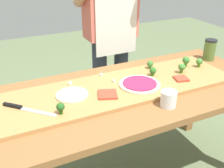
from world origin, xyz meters
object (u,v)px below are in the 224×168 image
(pizza_whole_white_garlic, at_px, (72,94))
(pizza_slice_near_right, at_px, (108,94))
(cheese_crumble_c, at_px, (114,81))
(flour_cup, at_px, (168,100))
(broccoli_floret_front_left, at_px, (186,61))
(cheese_crumble_a, at_px, (70,83))
(sauce_jar, at_px, (210,50))
(chefs_knife, at_px, (22,108))
(prep_table, at_px, (121,105))
(cheese_crumble_b, at_px, (102,75))
(broccoli_floret_back_mid, at_px, (199,62))
(broccoli_floret_center_left, at_px, (182,67))
(broccoli_floret_center_right, at_px, (150,64))
(broccoli_floret_front_right, at_px, (153,71))
(broccoli_floret_back_left, at_px, (61,107))
(pizza_slice_near_left, at_px, (181,79))
(pizza_whole_beet_magenta, at_px, (140,84))
(cook_center, at_px, (111,25))

(pizza_whole_white_garlic, height_order, pizza_slice_near_right, pizza_whole_white_garlic)
(cheese_crumble_c, bearing_deg, flour_cup, -64.88)
(broccoli_floret_front_left, height_order, cheese_crumble_a, broccoli_floret_front_left)
(pizza_slice_near_right, bearing_deg, pizza_whole_white_garlic, 155.66)
(cheese_crumble_c, distance_m, sauce_jar, 0.85)
(chefs_knife, relative_size, cheese_crumble_a, 12.34)
(prep_table, distance_m, cheese_crumble_b, 0.24)
(broccoli_floret_back_mid, distance_m, broccoli_floret_center_left, 0.18)
(cheese_crumble_c, bearing_deg, broccoli_floret_center_right, 14.87)
(broccoli_floret_front_right, distance_m, cheese_crumble_b, 0.33)
(broccoli_floret_back_left, xyz_separation_m, cheese_crumble_a, (0.14, 0.28, -0.03))
(broccoli_floret_center_left, height_order, cheese_crumble_a, broccoli_floret_center_left)
(prep_table, bearing_deg, flour_cup, -58.38)
(flour_cup, bearing_deg, broccoli_floret_center_right, 69.75)
(pizza_whole_white_garlic, height_order, cheese_crumble_b, same)
(chefs_knife, xyz_separation_m, broccoli_floret_center_right, (0.88, 0.16, 0.03))
(pizza_slice_near_right, xyz_separation_m, broccoli_floret_front_left, (0.66, 0.14, 0.04))
(pizza_slice_near_left, distance_m, broccoli_floret_back_mid, 0.26)
(pizza_whole_beet_magenta, xyz_separation_m, broccoli_floret_center_right, (0.19, 0.19, 0.02))
(broccoli_floret_front_left, xyz_separation_m, cheese_crumble_a, (-0.81, 0.08, -0.04))
(chefs_knife, xyz_separation_m, cheese_crumble_c, (0.56, 0.07, 0.00))
(pizza_slice_near_left, bearing_deg, cheese_crumble_b, 148.79)
(pizza_slice_near_left, bearing_deg, cheese_crumble_a, 160.89)
(pizza_slice_near_left, xyz_separation_m, broccoli_floret_center_right, (-0.08, 0.23, 0.03))
(prep_table, height_order, pizza_slice_near_left, pizza_slice_near_left)
(pizza_whole_beet_magenta, xyz_separation_m, broccoli_floret_back_mid, (0.51, 0.06, 0.03))
(chefs_knife, bearing_deg, cheese_crumble_c, 7.48)
(broccoli_floret_front_right, height_order, broccoli_floret_center_right, broccoli_floret_front_right)
(chefs_knife, distance_m, sauce_jar, 1.41)
(pizza_slice_near_left, relative_size, broccoli_floret_back_mid, 1.27)
(cheese_crumble_c, bearing_deg, sauce_jar, 5.36)
(broccoli_floret_back_left, relative_size, cheese_crumble_c, 3.78)
(pizza_whole_white_garlic, height_order, broccoli_floret_back_mid, broccoli_floret_back_mid)
(broccoli_floret_center_left, relative_size, flour_cup, 0.76)
(pizza_whole_beet_magenta, bearing_deg, pizza_slice_near_left, -9.25)
(pizza_whole_beet_magenta, bearing_deg, cheese_crumble_b, 125.90)
(pizza_whole_white_garlic, distance_m, broccoli_floret_front_left, 0.84)
(pizza_slice_near_left, bearing_deg, pizza_whole_white_garlic, 172.00)
(cheese_crumble_b, bearing_deg, pizza_whole_white_garlic, -146.49)
(pizza_whole_white_garlic, height_order, cook_center, cook_center)
(broccoli_floret_center_right, height_order, cheese_crumble_b, broccoli_floret_center_right)
(broccoli_floret_front_right, xyz_separation_m, flour_cup, (-0.11, -0.32, -0.02))
(chefs_knife, distance_m, cheese_crumble_a, 0.34)
(broccoli_floret_back_mid, bearing_deg, chefs_knife, -178.44)
(cheese_crumble_c, xyz_separation_m, sauce_jar, (0.84, 0.08, 0.05))
(broccoli_floret_center_left, distance_m, cheese_crumble_c, 0.47)
(broccoli_floret_front_left, bearing_deg, broccoli_floret_center_right, 161.51)
(cook_center, bearing_deg, pizza_whole_beet_magenta, -99.83)
(cook_center, bearing_deg, pizza_whole_white_garlic, -131.14)
(broccoli_floret_front_left, relative_size, broccoli_floret_back_left, 1.21)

